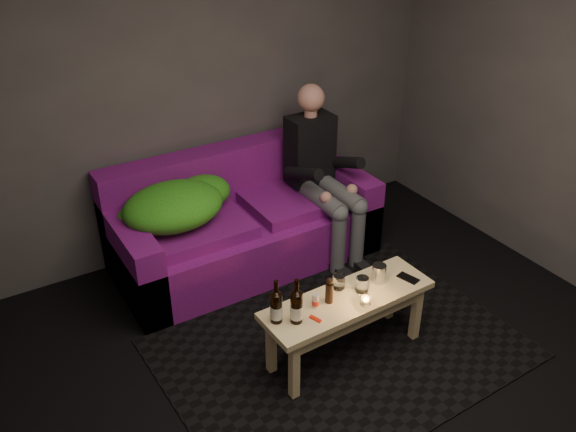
% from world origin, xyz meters
% --- Properties ---
extents(floor, '(4.50, 4.50, 0.00)m').
position_xyz_m(floor, '(0.00, 0.00, 0.00)').
color(floor, black).
rests_on(floor, ground).
extents(room, '(4.50, 4.50, 4.50)m').
position_xyz_m(room, '(0.00, 0.47, 1.64)').
color(room, silver).
rests_on(room, ground).
extents(rug, '(2.23, 1.65, 0.01)m').
position_xyz_m(rug, '(0.13, 0.57, 0.00)').
color(rug, black).
rests_on(rug, floor).
extents(sofa, '(1.96, 0.88, 0.84)m').
position_xyz_m(sofa, '(0.09, 1.82, 0.30)').
color(sofa, '#6C0E6A').
rests_on(sofa, floor).
extents(green_blanket, '(0.86, 0.59, 0.29)m').
position_xyz_m(green_blanket, '(-0.41, 1.81, 0.63)').
color(green_blanket, '#217815').
rests_on(green_blanket, sofa).
extents(person, '(0.35, 0.81, 1.31)m').
position_xyz_m(person, '(0.70, 1.66, 0.68)').
color(person, black).
rests_on(person, sofa).
extents(coffee_table, '(1.10, 0.38, 0.45)m').
position_xyz_m(coffee_table, '(0.13, 0.52, 0.37)').
color(coffee_table, tan).
rests_on(coffee_table, rug).
extents(beer_bottle_a, '(0.07, 0.07, 0.28)m').
position_xyz_m(beer_bottle_a, '(-0.35, 0.55, 0.55)').
color(beer_bottle_a, black).
rests_on(beer_bottle_a, coffee_table).
extents(beer_bottle_b, '(0.07, 0.07, 0.29)m').
position_xyz_m(beer_bottle_b, '(-0.25, 0.50, 0.55)').
color(beer_bottle_b, black).
rests_on(beer_bottle_b, coffee_table).
extents(salt_shaker, '(0.05, 0.05, 0.09)m').
position_xyz_m(salt_shaker, '(-0.09, 0.55, 0.49)').
color(salt_shaker, silver).
rests_on(salt_shaker, coffee_table).
extents(pepper_mill, '(0.05, 0.05, 0.13)m').
position_xyz_m(pepper_mill, '(0.01, 0.54, 0.51)').
color(pepper_mill, black).
rests_on(pepper_mill, coffee_table).
extents(tumbler_back, '(0.10, 0.10, 0.09)m').
position_xyz_m(tumbler_back, '(0.13, 0.63, 0.49)').
color(tumbler_back, white).
rests_on(tumbler_back, coffee_table).
extents(tealight, '(0.07, 0.07, 0.05)m').
position_xyz_m(tealight, '(0.18, 0.41, 0.47)').
color(tealight, white).
rests_on(tealight, coffee_table).
extents(tumbler_front, '(0.10, 0.10, 0.10)m').
position_xyz_m(tumbler_front, '(0.24, 0.53, 0.50)').
color(tumbler_front, white).
rests_on(tumbler_front, coffee_table).
extents(steel_cup, '(0.12, 0.12, 0.12)m').
position_xyz_m(steel_cup, '(0.38, 0.55, 0.51)').
color(steel_cup, '#BABCC1').
rests_on(steel_cup, coffee_table).
extents(smartphone, '(0.10, 0.15, 0.01)m').
position_xyz_m(smartphone, '(0.56, 0.48, 0.45)').
color(smartphone, black).
rests_on(smartphone, coffee_table).
extents(red_lighter, '(0.05, 0.08, 0.01)m').
position_xyz_m(red_lighter, '(-0.15, 0.45, 0.45)').
color(red_lighter, red).
rests_on(red_lighter, coffee_table).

